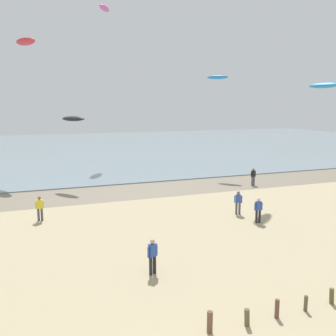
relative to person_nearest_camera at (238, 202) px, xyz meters
name	(u,v)px	position (x,y,z in m)	size (l,w,h in m)	color
wet_sand_strip	(81,195)	(-9.89, 9.82, -0.91)	(120.00, 6.34, 0.01)	#7A6D59
sea	(52,149)	(-9.89, 47.99, -0.87)	(160.00, 70.00, 0.10)	gray
person_nearest_camera	(238,202)	(0.00, 0.00, 0.00)	(0.50, 0.37, 1.71)	#4C4C56
person_mid_beach	(40,208)	(-13.46, 3.38, 0.00)	(0.57, 0.23, 1.71)	#4C4C56
person_by_waterline	(253,176)	(6.63, 8.19, 0.00)	(0.57, 0.24, 1.71)	#4C4C56
person_left_flank	(258,209)	(0.23, -2.19, 0.00)	(0.56, 0.28, 1.71)	#232328
person_right_flank	(153,255)	(-8.83, -7.12, 0.00)	(0.54, 0.33, 1.71)	#232328
kite_aloft_0	(104,8)	(-2.94, 31.94, 20.24)	(3.48, 1.11, 0.56)	#E54C99
kite_aloft_5	(218,77)	(6.81, 16.45, 10.06)	(2.52, 0.80, 0.40)	#2384D1
kite_aloft_7	(73,119)	(-9.75, 14.44, 5.62)	(2.99, 0.96, 0.48)	black
kite_aloft_8	(25,42)	(-13.59, 22.54, 13.76)	(3.56, 1.14, 0.57)	red
kite_aloft_11	(325,85)	(6.37, -0.86, 8.31)	(2.50, 0.80, 0.40)	#2384D1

